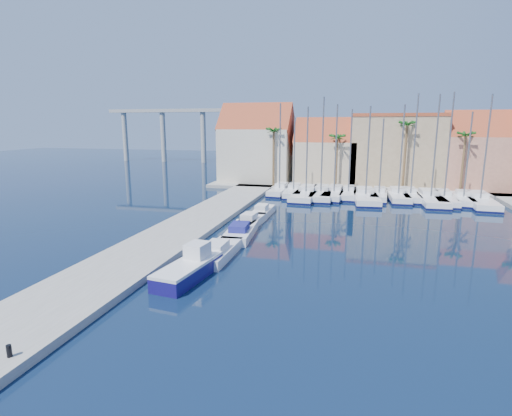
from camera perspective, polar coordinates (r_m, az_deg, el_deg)
The scene contains 32 objects.
ground at distance 24.85m, azimuth -4.17°, elevation -12.73°, with size 260.00×260.00×0.00m, color black.
quay_west at distance 39.80m, azimuth -10.34°, elevation -3.00°, with size 6.00×77.00×0.50m, color gray.
shore_north at distance 70.17m, azimuth 16.43°, elevation 3.13°, with size 54.00×16.00×0.50m, color gray.
bollard at distance 21.10m, azimuth -31.80°, elevation -16.97°, with size 0.22×0.22×0.55m, color black.
fishing_boat at distance 27.95m, azimuth -9.42°, elevation -8.40°, with size 2.87×6.45×2.18m.
motorboat_west_0 at distance 31.79m, azimuth -5.32°, elevation -6.18°, with size 2.09×6.49×1.40m.
motorboat_west_1 at distance 37.41m, azimuth -2.21°, elevation -3.36°, with size 2.90×7.21×1.40m.
motorboat_west_2 at distance 41.49m, azimuth -0.76°, elevation -1.83°, with size 2.21×5.93×1.40m.
motorboat_west_3 at distance 45.89m, azimuth 0.96°, elevation -0.49°, with size 1.79×5.57×1.40m.
sailboat_0 at distance 60.19m, azimuth 3.48°, elevation 2.58°, with size 2.69×8.33×13.30m.
sailboat_1 at distance 59.51m, azimuth 5.43°, elevation 2.38°, with size 3.09×9.51×11.27m.
sailboat_2 at distance 57.74m, azimuth 7.26°, elevation 2.04°, with size 3.70×12.00×12.68m.
sailboat_3 at distance 58.23m, azimuth 9.27°, elevation 2.08°, with size 3.47×11.28×13.99m.
sailboat_4 at distance 58.54m, azimuth 11.16°, elevation 2.07°, with size 3.46×10.31×13.01m.
sailboat_5 at distance 58.78m, azimuth 13.07°, elevation 2.05°, with size 2.48×8.38×12.37m.
sailboat_6 at distance 57.31m, azimuth 15.32°, elevation 1.63°, with size 4.04×12.15×12.69m.
sailboat_7 at distance 58.64m, azimuth 17.17°, elevation 1.78°, with size 2.80×8.46×11.10m.
sailboat_8 at distance 59.12m, azimuth 19.59°, elevation 1.70°, with size 2.95×9.80×12.91m.
sailboat_9 at distance 59.63m, azimuth 21.14°, elevation 1.72°, with size 2.45×8.61×14.32m.
sailboat_10 at distance 58.59m, azimuth 23.57°, elevation 1.29°, with size 3.42×11.64×14.08m.
sailboat_11 at distance 59.18m, azimuth 25.18°, elevation 1.28°, with size 2.94×10.10×14.35m.
sailboat_12 at distance 59.94m, azimuth 27.44°, elevation 1.18°, with size 2.97×8.67×11.89m.
sailboat_13 at distance 59.60m, azimuth 29.24°, elevation 0.93°, with size 3.44×11.37×13.97m.
building_0 at distance 70.65m, azimuth 0.16°, elevation 8.78°, with size 12.30×9.00×13.50m.
building_1 at distance 68.78m, azimuth 9.98°, elevation 7.50°, with size 10.30×8.00×11.00m.
building_2 at distance 69.74m, azimuth 19.20°, elevation 7.87°, with size 14.20×10.20×11.50m.
building_3 at distance 70.79m, azimuth 29.02°, elevation 6.78°, with size 10.30×8.00×12.00m.
palm_0 at distance 64.78m, azimuth 2.55°, elevation 10.75°, with size 2.60×2.60×10.15m.
palm_1 at distance 63.51m, azimuth 11.53°, elevation 9.66°, with size 2.60×2.60×9.15m.
palm_2 at distance 63.75m, azimuth 20.78°, elevation 10.84°, with size 2.60×2.60×11.15m.
palm_3 at distance 65.10m, azimuth 27.77°, elevation 9.01°, with size 2.60×2.60×9.65m.
viaduct at distance 113.31m, azimuth -10.02°, elevation 11.66°, with size 48.00×2.20×14.45m.
Camera 1 is at (7.29, -21.39, 10.33)m, focal length 28.00 mm.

